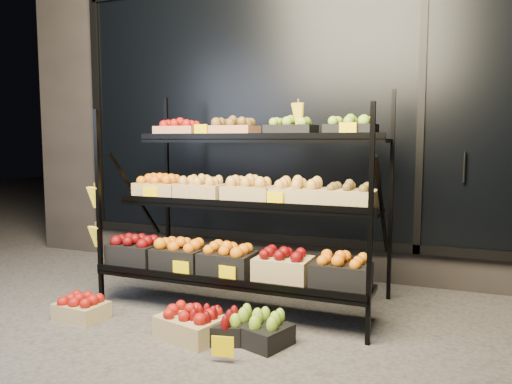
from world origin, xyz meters
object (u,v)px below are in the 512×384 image
at_px(display_rack, 243,204).
at_px(floor_crate_left, 81,307).
at_px(floor_crate_midleft, 214,326).
at_px(floor_crate_midright, 191,323).

distance_m(display_rack, floor_crate_left, 1.38).
bearing_deg(floor_crate_left, floor_crate_midleft, 6.42).
relative_size(display_rack, floor_crate_midright, 4.59).
xyz_separation_m(display_rack, floor_crate_midleft, (0.11, -0.71, -0.70)).
relative_size(display_rack, floor_crate_midleft, 5.08).
relative_size(floor_crate_left, floor_crate_midright, 0.76).
height_order(floor_crate_midleft, floor_crate_midright, floor_crate_midright).
bearing_deg(floor_crate_midright, floor_crate_left, -165.33).
distance_m(floor_crate_left, floor_crate_midleft, 1.05).
relative_size(floor_crate_left, floor_crate_midleft, 0.84).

